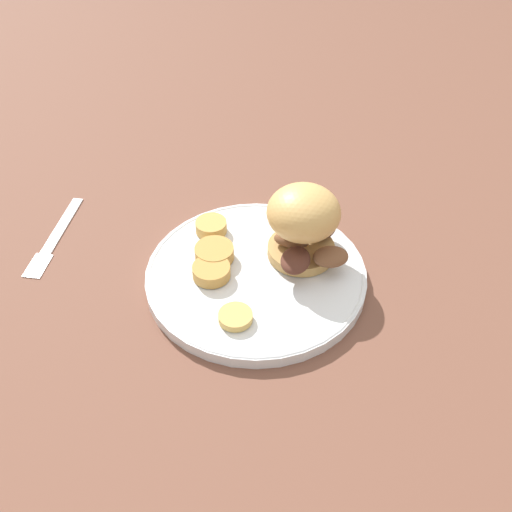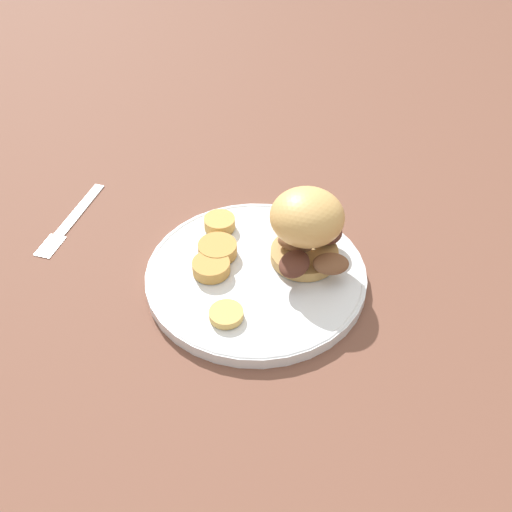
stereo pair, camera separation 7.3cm
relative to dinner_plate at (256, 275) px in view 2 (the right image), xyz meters
name	(u,v)px [view 2 (the right image)]	position (x,y,z in m)	size (l,w,h in m)	color
ground_plane	(256,280)	(0.00, 0.00, -0.01)	(4.00, 4.00, 0.00)	brown
dinner_plate	(256,275)	(0.00, 0.00, 0.00)	(0.28, 0.28, 0.02)	white
sandwich	(308,228)	(-0.06, 0.02, 0.06)	(0.13, 0.12, 0.10)	tan
potato_round_0	(226,314)	(0.07, 0.04, 0.01)	(0.04, 0.04, 0.01)	tan
potato_round_1	(218,249)	(0.02, -0.05, 0.02)	(0.05, 0.05, 0.02)	#BC8942
potato_round_2	(211,267)	(0.05, -0.03, 0.02)	(0.05, 0.05, 0.02)	#BC8942
potato_round_3	(220,223)	(-0.01, -0.10, 0.02)	(0.04, 0.04, 0.02)	tan
fork	(71,219)	(0.14, -0.25, -0.01)	(0.15, 0.12, 0.00)	silver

